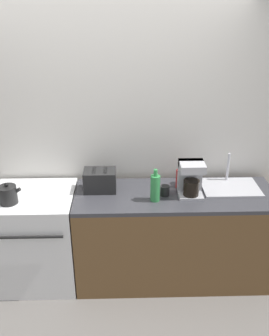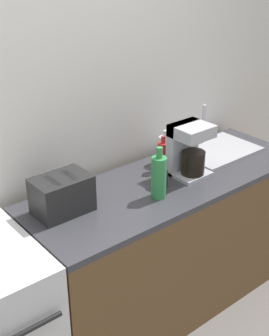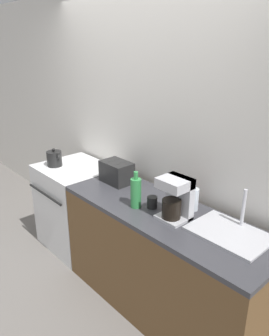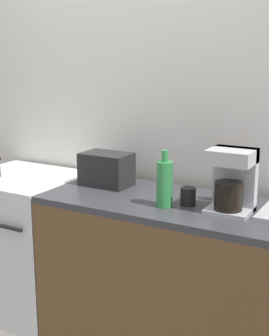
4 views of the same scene
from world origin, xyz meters
name	(u,v)px [view 4 (image 4 of 4)]	position (x,y,z in m)	size (l,w,h in m)	color
wall_back	(137,114)	(0.00, 0.71, 1.30)	(8.00, 0.05, 2.60)	silver
stove	(26,240)	(-0.63, 0.33, 0.46)	(0.73, 0.69, 0.90)	silver
counter_block	(205,288)	(0.64, 0.31, 0.45)	(1.79, 0.63, 0.90)	brown
toaster	(107,169)	(-0.03, 0.40, 1.00)	(0.29, 0.19, 0.19)	black
coffee_maker	(232,179)	(0.76, 0.30, 1.07)	(0.21, 0.20, 0.31)	#B7B7BC
bottle_red	(225,185)	(0.68, 0.43, 1.00)	(0.06, 0.06, 0.22)	#B72828
bottle_clear	(244,184)	(0.76, 0.49, 0.99)	(0.09, 0.09, 0.21)	silver
bottle_green	(165,183)	(0.44, 0.21, 1.03)	(0.08, 0.08, 0.29)	#338C47
cup_black	(188,196)	(0.54, 0.29, 0.95)	(0.08, 0.08, 0.09)	black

